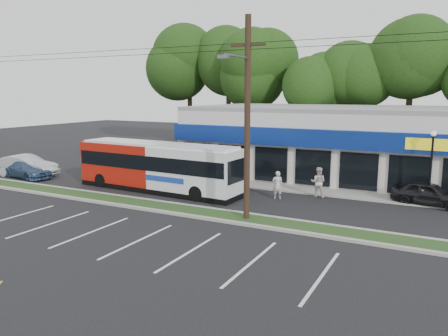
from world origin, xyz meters
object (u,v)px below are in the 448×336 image
metrobus (158,166)px  car_blue (27,169)px  car_dark (429,194)px  utility_pole (244,113)px  lamp_post (432,159)px  pedestrian_a (277,185)px  car_silver (26,166)px  pedestrian_b (318,182)px

metrobus → car_blue: metrobus is taller
metrobus → car_dark: metrobus is taller
utility_pole → lamp_post: bearing=43.9°
car_dark → pedestrian_a: bearing=117.3°
car_silver → metrobus: bearing=-97.3°
metrobus → car_silver: metrobus is taller
pedestrian_b → lamp_post: bearing=-176.8°
metrobus → car_dark: size_ratio=2.96×
lamp_post → car_blue: 27.96m
car_silver → car_dark: bearing=-90.8°
utility_pole → car_silver: size_ratio=10.10×
car_dark → car_blue: size_ratio=0.88×
pedestrian_b → metrobus: bearing=9.3°
car_silver → pedestrian_a: pedestrian_a is taller
metrobus → pedestrian_a: 7.93m
lamp_post → car_silver: 28.48m
lamp_post → car_dark: 2.01m
pedestrian_a → car_blue: bearing=-14.0°
metrobus → car_silver: (-12.04, -0.59, -0.86)m
car_silver → pedestrian_b: (21.85, 3.66, 0.12)m
utility_pole → pedestrian_a: size_ratio=29.12×
car_dark → pedestrian_b: 6.24m
metrobus → car_dark: (15.98, 4.00, -0.99)m
utility_pole → car_dark: size_ratio=12.49×
lamp_post → metrobus: (-15.96, -4.30, -1.00)m
lamp_post → metrobus: lamp_post is taller
utility_pole → pedestrian_b: size_ratio=26.69×
utility_pole → car_silver: bearing=171.4°
lamp_post → metrobus: bearing=-164.9°
utility_pole → pedestrian_a: 6.82m
lamp_post → car_silver: (-28.00, -4.89, -1.85)m
car_blue → metrobus: bearing=-76.2°
pedestrian_b → car_dark: bearing=-179.6°
metrobus → car_dark: bearing=16.9°
pedestrian_b → car_silver: bearing=1.4°
pedestrian_a → lamp_post: bearing=177.3°
utility_pole → car_blue: (-19.21, 2.57, -4.75)m
utility_pole → pedestrian_b: bearing=73.1°
car_silver → utility_pole: bearing=-108.6°
car_silver → pedestrian_b: 22.15m
car_silver → lamp_post: bearing=-90.2°
metrobus → car_silver: 12.08m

